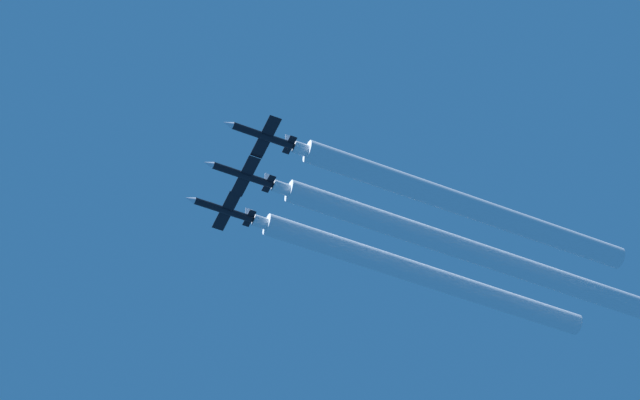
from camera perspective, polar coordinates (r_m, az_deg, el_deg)
The scene contains 6 objects.
jet_far_left at distance 213.60m, azimuth -2.67°, elevation 2.93°, with size 9.03×13.15×3.16m.
jet_inner_left at distance 218.49m, azimuth -3.58°, elevation 1.16°, with size 9.03×13.15×3.16m.
jet_center at distance 223.93m, azimuth -4.43°, elevation -0.42°, with size 9.03×13.15×3.16m.
smoke_trail_far_left at distance 224.21m, azimuth 6.40°, elevation -0.19°, with size 3.97×64.19×3.97m.
smoke_trail_inner_left at distance 231.39m, azimuth 6.88°, elevation -2.33°, with size 3.97×78.22×3.97m.
smoke_trail_center at distance 234.38m, azimuth 4.55°, elevation -3.33°, with size 3.97×66.23×3.97m.
Camera 1 is at (-130.49, 42.55, 2.18)m, focal length 71.41 mm.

